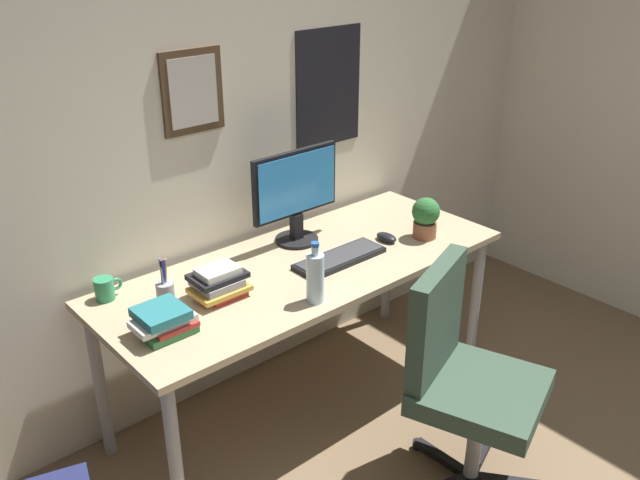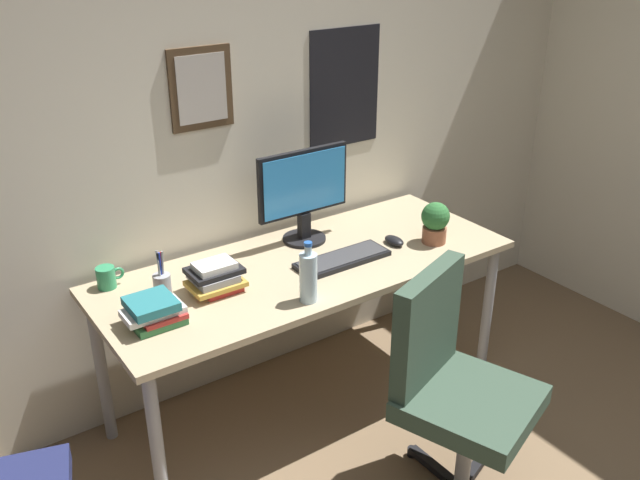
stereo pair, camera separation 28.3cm
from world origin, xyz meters
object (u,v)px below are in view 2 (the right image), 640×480
at_px(coffee_mug_near, 107,277).
at_px(book_stack_left, 155,311).
at_px(office_chair, 453,381).
at_px(book_stack_right, 215,277).
at_px(computer_mouse, 394,241).
at_px(potted_plant, 435,221).
at_px(keyboard, 342,259).
at_px(pen_cup, 162,284).
at_px(water_bottle, 308,277).
at_px(monitor, 303,192).

height_order(coffee_mug_near, book_stack_left, book_stack_left).
relative_size(office_chair, coffee_mug_near, 8.33).
bearing_deg(book_stack_left, book_stack_right, 19.12).
distance_m(computer_mouse, potted_plant, 0.20).
bearing_deg(office_chair, potted_plant, 53.28).
bearing_deg(coffee_mug_near, keyboard, -21.39).
bearing_deg(office_chair, pen_cup, 132.37).
height_order(potted_plant, book_stack_right, potted_plant).
bearing_deg(office_chair, keyboard, 91.03).
xyz_separation_m(computer_mouse, book_stack_left, (-1.17, -0.03, 0.04)).
bearing_deg(water_bottle, monitor, 58.24).
relative_size(keyboard, book_stack_right, 1.98).
distance_m(computer_mouse, book_stack_right, 0.87).
distance_m(monitor, book_stack_left, 0.92).
xyz_separation_m(office_chair, potted_plant, (0.45, 0.61, 0.32)).
bearing_deg(keyboard, water_bottle, -147.84).
relative_size(office_chair, monitor, 2.07).
relative_size(computer_mouse, book_stack_left, 0.50).
relative_size(coffee_mug_near, book_stack_left, 0.52).
distance_m(pen_cup, book_stack_left, 0.21).
xyz_separation_m(coffee_mug_near, pen_cup, (0.16, -0.20, 0.01)).
bearing_deg(potted_plant, book_stack_right, 170.99).
height_order(computer_mouse, book_stack_left, book_stack_left).
bearing_deg(pen_cup, office_chair, -47.63).
xyz_separation_m(monitor, book_stack_left, (-0.85, -0.30, -0.18)).
bearing_deg(book_stack_left, water_bottle, -17.37).
xyz_separation_m(potted_plant, book_stack_left, (-1.33, 0.06, -0.05)).
distance_m(monitor, book_stack_right, 0.62).
distance_m(potted_plant, book_stack_right, 1.05).
xyz_separation_m(water_bottle, potted_plant, (0.77, 0.11, -0.00)).
height_order(computer_mouse, coffee_mug_near, coffee_mug_near).
xyz_separation_m(coffee_mug_near, potted_plant, (1.38, -0.44, 0.06)).
bearing_deg(book_stack_right, water_bottle, -46.89).
distance_m(water_bottle, potted_plant, 0.78).
xyz_separation_m(computer_mouse, potted_plant, (0.16, -0.09, 0.09)).
distance_m(keyboard, pen_cup, 0.78).
distance_m(monitor, pen_cup, 0.78).
distance_m(office_chair, computer_mouse, 0.79).
bearing_deg(water_bottle, potted_plant, 8.41).
bearing_deg(book_stack_right, book_stack_left, -160.88).
height_order(office_chair, keyboard, office_chair).
bearing_deg(pen_cup, computer_mouse, -8.31).
relative_size(keyboard, book_stack_left, 1.96).
relative_size(water_bottle, book_stack_left, 1.15).
distance_m(monitor, keyboard, 0.36).
distance_m(coffee_mug_near, pen_cup, 0.25).
xyz_separation_m(office_chair, book_stack_right, (-0.58, 0.77, 0.28)).
height_order(coffee_mug_near, pen_cup, pen_cup).
xyz_separation_m(water_bottle, book_stack_left, (-0.56, 0.17, -0.05)).
height_order(keyboard, pen_cup, pen_cup).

